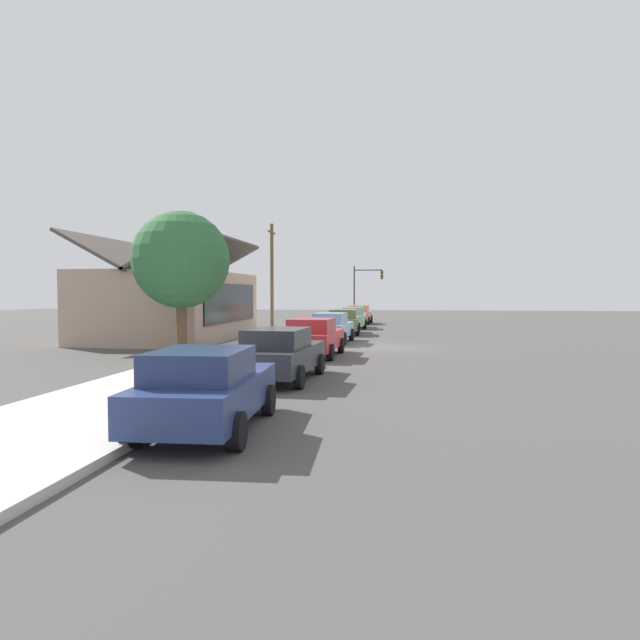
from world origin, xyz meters
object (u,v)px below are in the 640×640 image
at_px(car_cherry, 313,337).
at_px(car_olive, 343,321).
at_px(car_navy, 206,389).
at_px(car_seafoam, 353,317).
at_px(car_skyblue, 331,327).
at_px(shade_tree, 181,260).
at_px(utility_pole_wooden, 272,275).
at_px(fire_hydrant_red, 337,320).
at_px(car_charcoal, 280,354).
at_px(car_coral, 359,314).
at_px(traffic_light_main, 365,284).

relative_size(car_cherry, car_olive, 0.95).
relative_size(car_navy, car_cherry, 0.96).
xyz_separation_m(car_navy, car_seafoam, (31.66, -0.01, -0.00)).
bearing_deg(car_seafoam, car_skyblue, 176.54).
bearing_deg(car_navy, car_cherry, -2.98).
relative_size(car_olive, shade_tree, 0.82).
xyz_separation_m(utility_pole_wooden, fire_hydrant_red, (5.63, -4.00, -3.43)).
relative_size(car_cherry, car_seafoam, 1.07).
bearing_deg(car_olive, car_navy, 176.99).
relative_size(car_skyblue, fire_hydrant_red, 6.25).
bearing_deg(car_seafoam, car_olive, 175.95).
xyz_separation_m(car_navy, car_cherry, (12.69, -0.03, 0.00)).
bearing_deg(utility_pole_wooden, car_charcoal, -166.05).
distance_m(car_coral, fire_hydrant_red, 4.02).
bearing_deg(car_skyblue, utility_pole_wooden, 33.48).
distance_m(car_navy, car_seafoam, 31.66).
height_order(car_cherry, car_skyblue, same).
height_order(car_charcoal, car_skyblue, same).
height_order(car_navy, car_cherry, same).
distance_m(car_charcoal, utility_pole_wooden, 23.19).
xyz_separation_m(car_navy, fire_hydrant_red, (34.14, 1.48, -0.32)).
bearing_deg(shade_tree, car_seafoam, -15.92).
bearing_deg(car_cherry, car_coral, 2.06).
distance_m(car_navy, car_coral, 37.88).
xyz_separation_m(car_skyblue, car_seafoam, (12.42, -0.07, 0.00)).
relative_size(car_olive, utility_pole_wooden, 0.66).
bearing_deg(car_coral, car_charcoal, -178.07).
xyz_separation_m(car_skyblue, utility_pole_wooden, (9.26, 5.42, 3.12)).
bearing_deg(car_cherry, car_charcoal, -177.79).
height_order(car_cherry, car_coral, same).
relative_size(car_coral, traffic_light_main, 0.84).
bearing_deg(traffic_light_main, car_cherry, 179.71).
height_order(car_skyblue, car_coral, same).
height_order(car_charcoal, car_seafoam, same).
height_order(car_navy, shade_tree, shade_tree).
distance_m(car_skyblue, traffic_light_main, 23.61).
xyz_separation_m(car_coral, shade_tree, (-25.61, 5.50, 3.19)).
distance_m(car_charcoal, car_coral, 31.68).
bearing_deg(car_coral, utility_pole_wooden, 151.58).
height_order(shade_tree, fire_hydrant_red, shade_tree).
distance_m(car_cherry, shade_tree, 6.42).
distance_m(car_navy, utility_pole_wooden, 29.19).
relative_size(car_charcoal, car_olive, 0.95).
height_order(car_olive, fire_hydrant_red, car_olive).
height_order(car_cherry, fire_hydrant_red, car_cherry).
distance_m(traffic_light_main, fire_hydrant_red, 9.22).
xyz_separation_m(shade_tree, utility_pole_wooden, (16.24, -0.04, -0.08)).
relative_size(car_navy, shade_tree, 0.74).
height_order(car_charcoal, traffic_light_main, traffic_light_main).
xyz_separation_m(car_olive, utility_pole_wooden, (2.95, 5.39, 3.11)).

